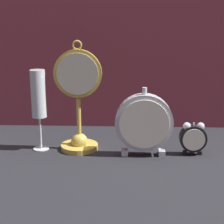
{
  "coord_description": "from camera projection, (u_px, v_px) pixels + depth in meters",
  "views": [
    {
      "loc": [
        0.04,
        -1.05,
        0.43
      ],
      "look_at": [
        0.0,
        0.08,
        0.12
      ],
      "focal_mm": 60.0,
      "sensor_mm": 36.0,
      "label": 1
    }
  ],
  "objects": [
    {
      "name": "ground_plane",
      "position": [
        111.0,
        158.0,
        1.13
      ],
      "size": [
        4.0,
        4.0,
        0.0
      ],
      "primitive_type": "plane",
      "color": "#232328"
    },
    {
      "name": "fabric_backdrop_drape",
      "position": [
        115.0,
        39.0,
        1.36
      ],
      "size": [
        1.42,
        0.01,
        0.66
      ],
      "primitive_type": "cube",
      "color": "brown",
      "rests_on": "ground_plane"
    },
    {
      "name": "pocket_watch_on_stand",
      "position": [
        79.0,
        107.0,
        1.17
      ],
      "size": [
        0.15,
        0.12,
        0.35
      ],
      "color": "gold",
      "rests_on": "ground_plane"
    },
    {
      "name": "alarm_clock_twin_bell",
      "position": [
        193.0,
        137.0,
        1.14
      ],
      "size": [
        0.08,
        0.03,
        0.1
      ],
      "color": "black",
      "rests_on": "ground_plane"
    },
    {
      "name": "mantel_clock_silver",
      "position": [
        144.0,
        123.0,
        1.12
      ],
      "size": [
        0.17,
        0.04,
        0.21
      ],
      "color": "silver",
      "rests_on": "ground_plane"
    },
    {
      "name": "champagne_flute",
      "position": [
        39.0,
        98.0,
        1.16
      ],
      "size": [
        0.05,
        0.05,
        0.26
      ],
      "color": "silver",
      "rests_on": "ground_plane"
    }
  ]
}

